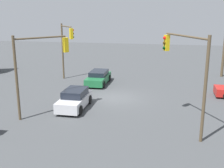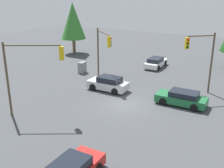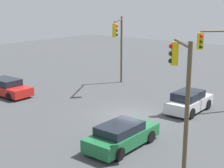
{
  "view_description": "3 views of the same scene",
  "coord_description": "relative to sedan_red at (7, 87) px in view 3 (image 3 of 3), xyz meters",
  "views": [
    {
      "loc": [
        4.12,
        -22.5,
        7.26
      ],
      "look_at": [
        0.07,
        -1.79,
        1.69
      ],
      "focal_mm": 45.0,
      "sensor_mm": 36.0,
      "label": 1
    },
    {
      "loc": [
        20.48,
        10.19,
        10.01
      ],
      "look_at": [
        0.32,
        -1.06,
        1.9
      ],
      "focal_mm": 45.0,
      "sensor_mm": 36.0,
      "label": 2
    },
    {
      "loc": [
        -12.49,
        17.59,
        7.37
      ],
      "look_at": [
        2.05,
        -0.51,
        1.72
      ],
      "focal_mm": 55.0,
      "sensor_mm": 36.0,
      "label": 3
    }
  ],
  "objects": [
    {
      "name": "traffic_signal_cross",
      "position": [
        -5.3,
        -7.72,
        3.54
      ],
      "size": [
        2.53,
        4.09,
        6.02
      ],
      "rotation": [
        0.0,
        0.0,
        2.09
      ],
      "color": "brown",
      "rests_on": "ground_plane"
    },
    {
      "name": "sedan_silver",
      "position": [
        -13.22,
        -5.27,
        0.06
      ],
      "size": [
        1.85,
        4.07,
        1.45
      ],
      "rotation": [
        0.0,
        0.0,
        3.14
      ],
      "color": "silver",
      "rests_on": "ground_plane"
    },
    {
      "name": "sedan_red",
      "position": [
        0.0,
        0.0,
        0.0
      ],
      "size": [
        4.38,
        1.9,
        1.33
      ],
      "rotation": [
        0.0,
        0.0,
        1.57
      ],
      "color": "red",
      "rests_on": "ground_plane"
    },
    {
      "name": "sedan_green",
      "position": [
        -13.2,
        2.23,
        -0.0
      ],
      "size": [
        1.91,
        4.4,
        1.3
      ],
      "rotation": [
        0.0,
        0.0,
        3.14
      ],
      "color": "#1E6638",
      "rests_on": "ground_plane"
    },
    {
      "name": "ground_plane",
      "position": [
        -10.66,
        -2.16,
        -0.64
      ],
      "size": [
        80.0,
        80.0,
        0.0
      ],
      "primitive_type": "plane",
      "color": "#424447"
    },
    {
      "name": "traffic_signal_aux",
      "position": [
        -16.72,
        2.84,
        3.37
      ],
      "size": [
        2.08,
        2.35,
        5.92
      ],
      "rotation": [
        0.0,
        0.0,
        -0.86
      ],
      "color": "brown",
      "rests_on": "ground_plane"
    }
  ]
}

